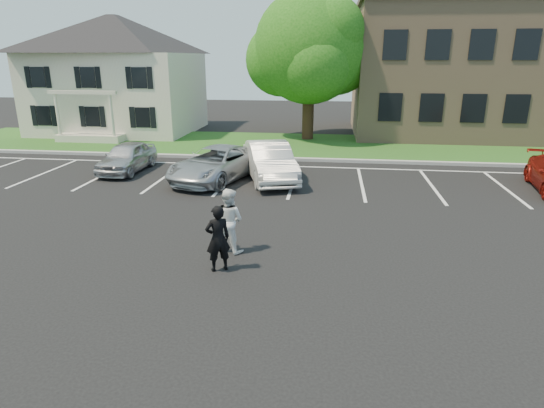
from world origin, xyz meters
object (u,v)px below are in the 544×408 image
(tree, at_px, (311,50))
(car_silver_west, at_px, (127,157))
(house, at_px, (118,75))
(man_white_shirt, at_px, (229,220))
(man_black_suit, at_px, (218,238))
(car_silver_minivan, at_px, (217,164))
(office_building, at_px, (530,70))
(car_white_sedan, at_px, (270,162))

(tree, relative_size, car_silver_west, 2.26)
(house, height_order, man_white_shirt, house)
(tree, relative_size, man_black_suit, 5.33)
(tree, bearing_deg, man_black_suit, -93.69)
(car_silver_west, height_order, car_silver_minivan, car_silver_minivan)
(man_black_suit, bearing_deg, car_silver_west, -84.41)
(tree, height_order, man_black_suit, tree)
(car_silver_west, distance_m, car_silver_minivan, 4.49)
(office_building, height_order, car_white_sedan, office_building)
(office_building, bearing_deg, house, -175.72)
(tree, bearing_deg, car_white_sedan, -96.40)
(man_black_suit, bearing_deg, car_white_sedan, -119.87)
(car_silver_west, bearing_deg, man_black_suit, -54.06)
(car_silver_west, distance_m, car_white_sedan, 6.62)
(man_black_suit, xyz_separation_m, car_silver_west, (-6.51, 9.31, -0.16))
(tree, bearing_deg, office_building, 15.15)
(office_building, bearing_deg, car_silver_west, -148.57)
(man_white_shirt, bearing_deg, tree, -71.04)
(office_building, xyz_separation_m, man_white_shirt, (-15.11, -21.34, -3.29))
(man_white_shirt, distance_m, car_silver_minivan, 7.48)
(man_white_shirt, bearing_deg, man_black_suit, 112.76)
(house, relative_size, car_white_sedan, 2.17)
(man_white_shirt, xyz_separation_m, car_white_sedan, (0.07, 7.49, -0.08))
(office_building, xyz_separation_m, car_silver_minivan, (-17.23, -14.17, -3.46))
(tree, xyz_separation_m, man_white_shirt, (-1.21, -17.57, -4.48))
(man_black_suit, bearing_deg, car_silver_minivan, -105.09)
(car_silver_west, height_order, car_white_sedan, car_white_sedan)
(man_white_shirt, xyz_separation_m, car_silver_minivan, (-2.13, 7.17, -0.17))
(man_black_suit, distance_m, man_white_shirt, 1.18)
(office_building, relative_size, car_silver_minivan, 4.46)
(house, xyz_separation_m, man_white_shirt, (11.89, -19.32, -2.96))
(office_building, distance_m, man_black_suit, 27.32)
(house, bearing_deg, office_building, 4.28)
(car_silver_minivan, relative_size, car_white_sedan, 1.06)
(office_building, distance_m, man_white_shirt, 26.35)
(house, relative_size, office_building, 0.46)
(house, xyz_separation_m, car_white_sedan, (11.97, -11.83, -3.05))
(car_silver_minivan, height_order, car_white_sedan, car_white_sedan)
(house, relative_size, car_silver_west, 2.65)
(house, bearing_deg, tree, -7.58)
(tree, height_order, car_white_sedan, tree)
(house, bearing_deg, car_white_sedan, -44.67)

